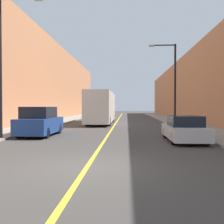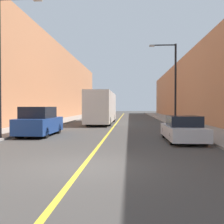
# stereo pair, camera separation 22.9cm
# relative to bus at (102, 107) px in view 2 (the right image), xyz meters

# --- Properties ---
(ground_plane) EXTENTS (200.00, 200.00, 0.00)m
(ground_plane) POSITION_rel_bus_xyz_m (1.60, -21.27, -1.86)
(ground_plane) COLOR #3F3D3A
(sidewalk_left) EXTENTS (3.40, 72.00, 0.13)m
(sidewalk_left) POSITION_rel_bus_xyz_m (-5.80, 8.73, -1.80)
(sidewalk_left) COLOR gray
(sidewalk_left) RESTS_ON ground
(sidewalk_right) EXTENTS (3.40, 72.00, 0.13)m
(sidewalk_right) POSITION_rel_bus_xyz_m (8.99, 8.73, -1.80)
(sidewalk_right) COLOR gray
(sidewalk_right) RESTS_ON ground
(building_row_left) EXTENTS (4.00, 72.00, 11.45)m
(building_row_left) POSITION_rel_bus_xyz_m (-9.50, 8.73, 3.86)
(building_row_left) COLOR #B2724C
(building_row_left) RESTS_ON ground
(building_row_right) EXTENTS (4.00, 72.00, 9.03)m
(building_row_right) POSITION_rel_bus_xyz_m (12.69, 8.73, 2.65)
(building_row_right) COLOR #B2724C
(building_row_right) RESTS_ON ground
(road_center_line) EXTENTS (0.16, 72.00, 0.01)m
(road_center_line) POSITION_rel_bus_xyz_m (1.60, 8.73, -1.86)
(road_center_line) COLOR gold
(road_center_line) RESTS_ON ground
(bus) EXTENTS (2.49, 11.76, 3.51)m
(bus) POSITION_rel_bus_xyz_m (0.00, 0.00, 0.00)
(bus) COLOR silver
(bus) RESTS_ON ground
(parked_suv_left) EXTENTS (1.96, 4.61, 1.92)m
(parked_suv_left) POSITION_rel_bus_xyz_m (-2.86, -12.61, -0.98)
(parked_suv_left) COLOR navy
(parked_suv_left) RESTS_ON ground
(car_right_near) EXTENTS (1.88, 4.72, 1.44)m
(car_right_near) POSITION_rel_bus_xyz_m (6.08, -14.80, -1.21)
(car_right_near) COLOR silver
(car_right_near) RESTS_ON ground
(street_lamp_left) EXTENTS (2.65, 0.24, 8.06)m
(street_lamp_left) POSITION_rel_bus_xyz_m (-4.18, -14.90, 2.84)
(street_lamp_left) COLOR black
(street_lamp_left) RESTS_ON sidewalk_left
(street_lamp_right) EXTENTS (2.65, 0.24, 7.91)m
(street_lamp_right) POSITION_rel_bus_xyz_m (7.37, -3.61, 2.76)
(street_lamp_right) COLOR black
(street_lamp_right) RESTS_ON sidewalk_right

